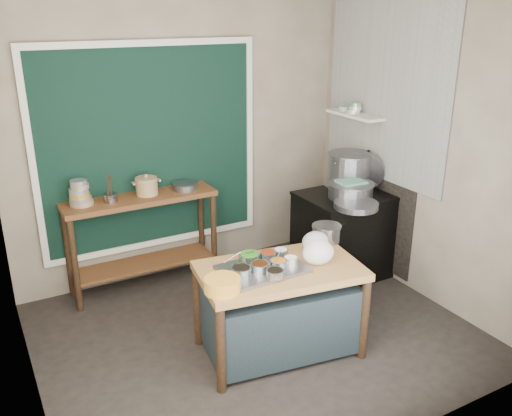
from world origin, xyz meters
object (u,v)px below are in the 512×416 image
prep_table (279,310)px  back_counter (143,242)px  utensil_cup (111,198)px  ceramic_crock (147,187)px  stove_block (344,236)px  saucepan (326,233)px  yellow_basin (222,285)px  condiment_tray (262,269)px  steamer (351,190)px  stock_pot (349,171)px

prep_table → back_counter: bearing=119.2°
utensil_cup → ceramic_crock: bearing=5.9°
stove_block → saucepan: (-0.69, -0.60, 0.40)m
back_counter → stove_block: bearing=-21.0°
utensil_cup → ceramic_crock: size_ratio=0.59×
yellow_basin → prep_table: bearing=12.2°
saucepan → condiment_tray: bearing=-179.1°
back_counter → saucepan: back_counter is taller
back_counter → ceramic_crock: (0.08, 0.02, 0.55)m
prep_table → back_counter: size_ratio=0.86×
saucepan → steamer: size_ratio=0.55×
condiment_tray → yellow_basin: size_ratio=2.38×
ceramic_crock → back_counter: bearing=-165.0°
stove_block → utensil_cup: (-2.18, 0.71, 0.56)m
back_counter → utensil_cup: utensil_cup is taller
back_counter → condiment_tray: bearing=-73.7°
back_counter → yellow_basin: bearing=-88.3°
back_counter → stock_pot: stock_pot is taller
utensil_cup → steamer: (2.13, -0.82, -0.03)m
back_counter → stove_block: size_ratio=1.61×
saucepan → ceramic_crock: bearing=114.2°
stove_block → stock_pot: stock_pot is taller
utensil_cup → stock_pot: stock_pot is taller
prep_table → steamer: (1.26, 0.75, 0.58)m
stock_pot → stove_block: bearing=-131.1°
saucepan → back_counter: bearing=116.7°
prep_table → condiment_tray: condiment_tray is taller
back_counter → yellow_basin: (0.05, -1.70, 0.33)m
prep_table → saucepan: 0.80m
stove_block → ceramic_crock: 2.06m
stock_pot → steamer: bearing=-124.6°
yellow_basin → stock_pot: (1.98, 1.12, 0.26)m
saucepan → ceramic_crock: 1.78m
back_counter → saucepan: size_ratio=5.62×
yellow_basin → saucepan: saucepan is taller
prep_table → condiment_tray: bearing=179.9°
saucepan → stock_pot: 1.14m
back_counter → ceramic_crock: 0.56m
stove_block → stock_pot: (0.13, 0.15, 0.64)m
prep_table → ceramic_crock: 1.80m
yellow_basin → steamer: steamer is taller
utensil_cup → ceramic_crock: 0.36m
steamer → back_counter: bearing=155.9°
back_counter → utensil_cup: (-0.28, -0.02, 0.51)m
prep_table → stove_block: bearing=41.6°
stove_block → yellow_basin: same height
yellow_basin → saucepan: bearing=17.4°
condiment_tray → stock_pot: bearing=31.9°
prep_table → back_counter: back_counter is taller
steamer → yellow_basin: bearing=-154.4°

